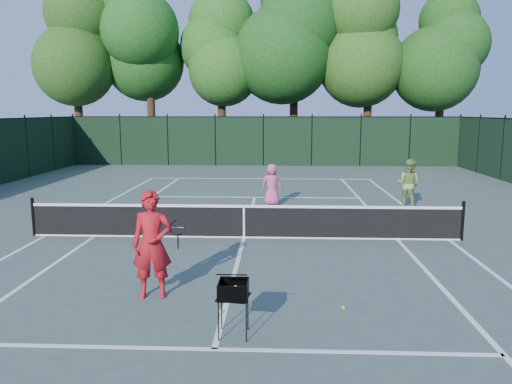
{
  "coord_description": "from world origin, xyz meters",
  "views": [
    {
      "loc": [
        0.9,
        -13.11,
        3.41
      ],
      "look_at": [
        0.28,
        1.0,
        1.1
      ],
      "focal_mm": 35.0,
      "sensor_mm": 36.0,
      "label": 1
    }
  ],
  "objects_px": {
    "player_pink": "(272,185)",
    "player_green": "(409,184)",
    "ball_hopper": "(233,290)",
    "loose_ball_near_cart": "(221,312)",
    "loose_ball_midcourt": "(344,308)",
    "coach": "(152,244)"
  },
  "relations": [
    {
      "from": "player_pink",
      "to": "player_green",
      "type": "distance_m",
      "value": 4.81
    },
    {
      "from": "player_green",
      "to": "ball_hopper",
      "type": "height_order",
      "value": "player_green"
    },
    {
      "from": "player_pink",
      "to": "loose_ball_midcourt",
      "type": "relative_size",
      "value": 22.38
    },
    {
      "from": "coach",
      "to": "loose_ball_midcourt",
      "type": "distance_m",
      "value": 3.6
    },
    {
      "from": "player_green",
      "to": "ball_hopper",
      "type": "relative_size",
      "value": 2.01
    },
    {
      "from": "player_pink",
      "to": "loose_ball_near_cart",
      "type": "distance_m",
      "value": 9.91
    },
    {
      "from": "player_green",
      "to": "loose_ball_near_cart",
      "type": "height_order",
      "value": "player_green"
    },
    {
      "from": "player_pink",
      "to": "ball_hopper",
      "type": "bearing_deg",
      "value": 87.43
    },
    {
      "from": "coach",
      "to": "ball_hopper",
      "type": "bearing_deg",
      "value": -52.33
    },
    {
      "from": "loose_ball_midcourt",
      "to": "loose_ball_near_cart",
      "type": "bearing_deg",
      "value": -172.96
    },
    {
      "from": "coach",
      "to": "ball_hopper",
      "type": "height_order",
      "value": "coach"
    },
    {
      "from": "player_pink",
      "to": "loose_ball_near_cart",
      "type": "bearing_deg",
      "value": 85.55
    },
    {
      "from": "player_pink",
      "to": "loose_ball_midcourt",
      "type": "bearing_deg",
      "value": 97.96
    },
    {
      "from": "player_pink",
      "to": "loose_ball_midcourt",
      "type": "height_order",
      "value": "player_pink"
    },
    {
      "from": "player_green",
      "to": "loose_ball_midcourt",
      "type": "height_order",
      "value": "player_green"
    },
    {
      "from": "coach",
      "to": "player_green",
      "type": "bearing_deg",
      "value": 43.3
    },
    {
      "from": "coach",
      "to": "loose_ball_midcourt",
      "type": "xyz_separation_m",
      "value": [
        3.44,
        -0.47,
        -0.96
      ]
    },
    {
      "from": "loose_ball_near_cart",
      "to": "ball_hopper",
      "type": "bearing_deg",
      "value": -70.7
    },
    {
      "from": "ball_hopper",
      "to": "loose_ball_midcourt",
      "type": "distance_m",
      "value": 2.23
    },
    {
      "from": "loose_ball_midcourt",
      "to": "player_pink",
      "type": "bearing_deg",
      "value": 98.08
    },
    {
      "from": "ball_hopper",
      "to": "loose_ball_near_cart",
      "type": "bearing_deg",
      "value": 119.48
    },
    {
      "from": "player_pink",
      "to": "player_green",
      "type": "relative_size",
      "value": 0.87
    }
  ]
}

